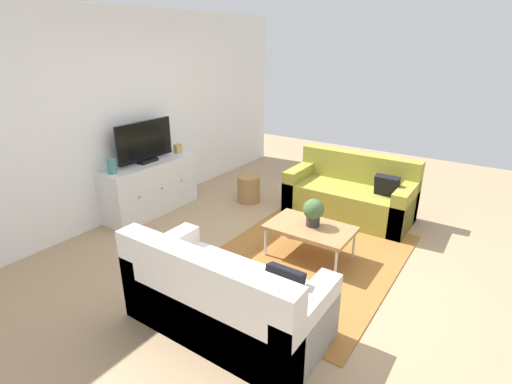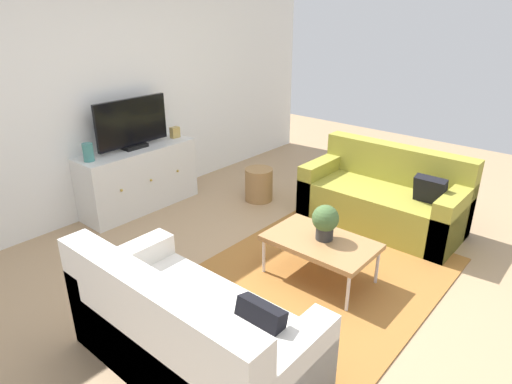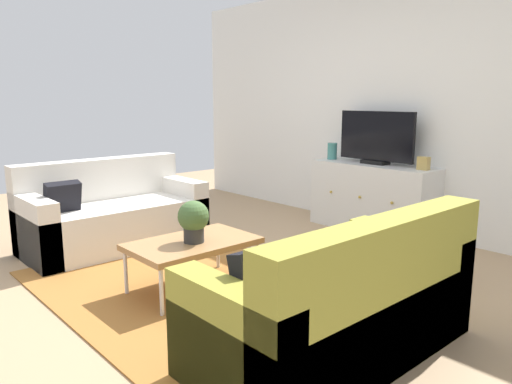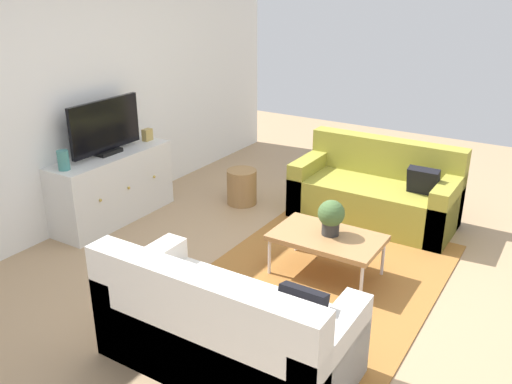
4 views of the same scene
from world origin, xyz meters
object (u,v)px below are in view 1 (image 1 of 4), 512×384
object	(u,v)px
couch_right_side	(351,195)
potted_plant	(313,211)
couch_left_side	(222,302)
coffee_table	(310,229)
tv_console	(151,187)
glass_vase	(112,166)
flat_screen_tv	(145,142)
wicker_basket	(249,189)
mantel_clock	(178,149)

from	to	relation	value
couch_right_side	potted_plant	world-z (taller)	couch_right_side
couch_left_side	potted_plant	xyz separation A→B (m)	(1.52, -0.06, 0.27)
coffee_table	tv_console	xyz separation A→B (m)	(-0.11, 2.43, 0.01)
coffee_table	glass_vase	xyz separation A→B (m)	(-0.69, 2.43, 0.47)
flat_screen_tv	wicker_basket	distance (m)	1.64
wicker_basket	glass_vase	bearing A→B (deg)	150.80
potted_plant	flat_screen_tv	xyz separation A→B (m)	(-0.15, 2.46, 0.45)
couch_left_side	tv_console	bearing A→B (deg)	59.94
couch_left_side	potted_plant	distance (m)	1.55
tv_console	flat_screen_tv	size ratio (longest dim) A/B	1.55
potted_plant	wicker_basket	world-z (taller)	potted_plant
coffee_table	glass_vase	bearing A→B (deg)	105.81
coffee_table	glass_vase	size ratio (longest dim) A/B	4.89
glass_vase	coffee_table	bearing A→B (deg)	-74.19
flat_screen_tv	mantel_clock	bearing A→B (deg)	-1.99
tv_console	potted_plant	bearing A→B (deg)	-86.57
coffee_table	mantel_clock	world-z (taller)	mantel_clock
tv_console	flat_screen_tv	bearing A→B (deg)	90.00
couch_right_side	wicker_basket	xyz separation A→B (m)	(-0.41, 1.45, -0.09)
coffee_table	potted_plant	world-z (taller)	potted_plant
flat_screen_tv	glass_vase	world-z (taller)	flat_screen_tv
coffee_table	flat_screen_tv	world-z (taller)	flat_screen_tv
couch_right_side	couch_left_side	bearing A→B (deg)	180.00
couch_right_side	coffee_table	distance (m)	1.38
glass_vase	flat_screen_tv	bearing A→B (deg)	1.99
mantel_clock	wicker_basket	xyz separation A→B (m)	(0.50, -0.92, -0.60)
couch_left_side	coffee_table	bearing A→B (deg)	-2.08
potted_plant	flat_screen_tv	world-z (taller)	flat_screen_tv
couch_right_side	wicker_basket	size ratio (longest dim) A/B	4.15
tv_console	wicker_basket	distance (m)	1.43
mantel_clock	potted_plant	bearing A→B (deg)	-100.00
coffee_table	wicker_basket	size ratio (longest dim) A/B	2.31
couch_left_side	glass_vase	bearing A→B (deg)	71.42
potted_plant	mantel_clock	xyz separation A→B (m)	(0.43, 2.44, 0.24)
coffee_table	mantel_clock	distance (m)	2.51
potted_plant	wicker_basket	size ratio (longest dim) A/B	0.77
coffee_table	glass_vase	distance (m)	2.57
couch_left_side	coffee_table	distance (m)	1.49
coffee_table	flat_screen_tv	bearing A→B (deg)	92.60
coffee_table	couch_right_side	bearing A→B (deg)	2.25
glass_vase	couch_left_side	bearing A→B (deg)	-108.58
couch_left_side	coffee_table	world-z (taller)	couch_left_side
coffee_table	tv_console	distance (m)	2.43
glass_vase	wicker_basket	size ratio (longest dim) A/B	0.47
potted_plant	mantel_clock	world-z (taller)	mantel_clock
couch_left_side	flat_screen_tv	distance (m)	2.85
potted_plant	flat_screen_tv	size ratio (longest dim) A/B	0.35
glass_vase	wicker_basket	bearing A→B (deg)	-29.20
flat_screen_tv	glass_vase	distance (m)	0.60
flat_screen_tv	glass_vase	bearing A→B (deg)	-178.01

